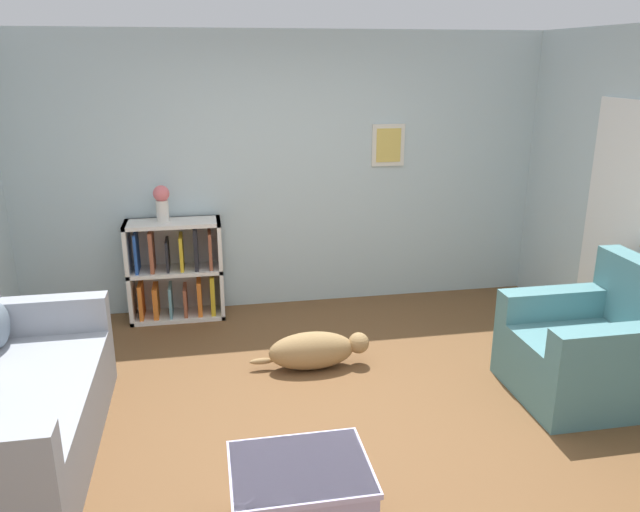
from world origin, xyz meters
The scene contains 8 objects.
ground_plane centered at (0.00, 0.00, 0.00)m, with size 14.00×14.00×0.00m, color brown.
wall_back centered at (0.00, 2.25, 1.30)m, with size 5.60×0.13×2.60m.
couch centered at (-2.01, -0.04, 0.33)m, with size 0.90×1.90×0.88m.
bookshelf centered at (-1.06, 2.03, 0.45)m, with size 0.86×0.34×0.94m.
recliner_chair centered at (1.93, 0.02, 0.35)m, with size 0.98×0.90×0.98m.
coffee_table centered at (-0.36, -1.02, 0.23)m, with size 0.70×0.56×0.42m.
dog centered at (0.03, 0.77, 0.15)m, with size 0.95×0.27×0.30m.
vase centered at (-1.14, 2.01, 1.13)m, with size 0.15×0.15×0.33m.
Camera 1 is at (-0.75, -3.61, 2.35)m, focal length 35.00 mm.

